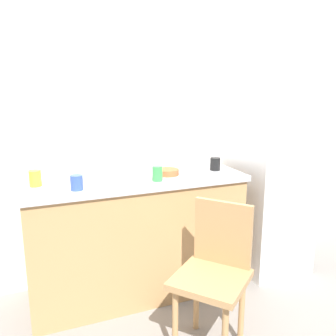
{
  "coord_description": "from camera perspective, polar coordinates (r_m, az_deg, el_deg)",
  "views": [
    {
      "loc": [
        -1.05,
        -1.81,
        1.57
      ],
      "look_at": [
        -0.07,
        0.6,
        0.97
      ],
      "focal_mm": 38.67,
      "sensor_mm": 36.0,
      "label": 1
    }
  ],
  "objects": [
    {
      "name": "cup_yellow",
      "position": [
        2.52,
        -20.2,
        -1.54
      ],
      "size": [
        0.08,
        0.08,
        0.11
      ],
      "primitive_type": "cylinder",
      "color": "yellow",
      "rests_on": "countertop"
    },
    {
      "name": "chair",
      "position": [
        2.23,
        7.32,
        -15.72
      ],
      "size": [
        0.56,
        0.56,
        0.89
      ],
      "rotation": [
        0.0,
        0.0,
        -0.88
      ],
      "color": "tan",
      "rests_on": "ground_plane"
    },
    {
      "name": "back_wall",
      "position": [
        3.02,
        -1.55,
        7.28
      ],
      "size": [
        4.8,
        0.1,
        2.53
      ],
      "primitive_type": "cube",
      "color": "white",
      "rests_on": "ground_plane"
    },
    {
      "name": "cabinet_base",
      "position": [
        2.81,
        -5.21,
        -10.78
      ],
      "size": [
        1.55,
        0.6,
        0.88
      ],
      "primitive_type": "cube",
      "color": "tan",
      "rests_on": "ground_plane"
    },
    {
      "name": "countertop",
      "position": [
        2.65,
        -5.42,
        -1.7
      ],
      "size": [
        1.59,
        0.64,
        0.04
      ],
      "primitive_type": "cube",
      "color": "#B7B7BC",
      "rests_on": "cabinet_base"
    },
    {
      "name": "cup_black",
      "position": [
        2.83,
        7.44,
        0.65
      ],
      "size": [
        0.08,
        0.08,
        0.1
      ],
      "primitive_type": "cylinder",
      "color": "black",
      "rests_on": "countertop"
    },
    {
      "name": "refrigerator",
      "position": [
        3.23,
        15.45,
        -3.41
      ],
      "size": [
        0.55,
        0.63,
        1.36
      ],
      "primitive_type": "cube",
      "color": "white",
      "rests_on": "ground_plane"
    },
    {
      "name": "cup_blue",
      "position": [
        2.36,
        -14.2,
        -2.24
      ],
      "size": [
        0.08,
        0.08,
        0.1
      ],
      "primitive_type": "cylinder",
      "color": "blue",
      "rests_on": "countertop"
    },
    {
      "name": "terracotta_bowl",
      "position": [
        2.67,
        -0.06,
        -0.62
      ],
      "size": [
        0.17,
        0.17,
        0.04
      ],
      "primitive_type": "cylinder",
      "color": "#B25B33",
      "rests_on": "countertop"
    },
    {
      "name": "faucet",
      "position": [
        2.84,
        -8.51,
        2.13
      ],
      "size": [
        0.02,
        0.02,
        0.25
      ],
      "primitive_type": "cylinder",
      "color": "#B7B7BC",
      "rests_on": "countertop"
    },
    {
      "name": "cup_green",
      "position": [
        2.5,
        -1.68,
        -0.87
      ],
      "size": [
        0.07,
        0.07,
        0.1
      ],
      "primitive_type": "cylinder",
      "color": "green",
      "rests_on": "countertop"
    },
    {
      "name": "ground_plane",
      "position": [
        2.62,
        7.06,
        -23.89
      ],
      "size": [
        8.0,
        8.0,
        0.0
      ],
      "primitive_type": "plane",
      "color": "gray"
    }
  ]
}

